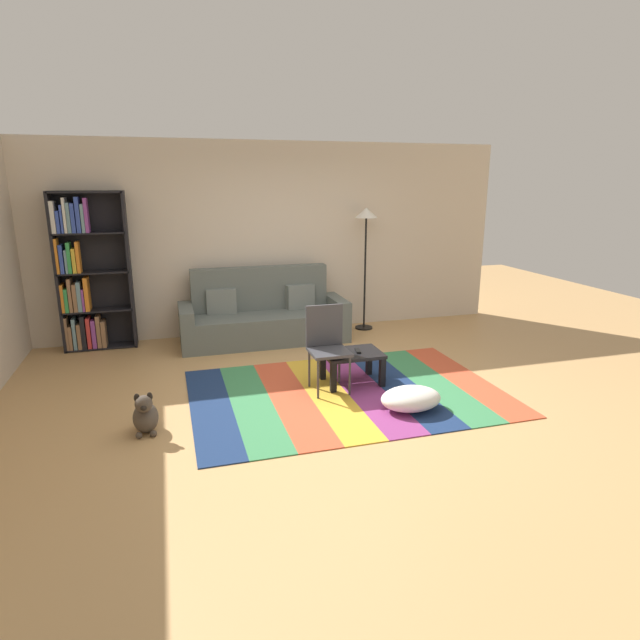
{
  "coord_description": "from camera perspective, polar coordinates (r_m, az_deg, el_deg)",
  "views": [
    {
      "loc": [
        -1.56,
        -4.94,
        2.16
      ],
      "look_at": [
        0.05,
        0.5,
        0.65
      ],
      "focal_mm": 29.49,
      "sensor_mm": 36.0,
      "label": 1
    }
  ],
  "objects": [
    {
      "name": "ground_plane",
      "position": [
        5.61,
        0.99,
        -7.73
      ],
      "size": [
        14.0,
        14.0,
        0.0
      ],
      "primitive_type": "plane",
      "color": "tan"
    },
    {
      "name": "back_wall",
      "position": [
        7.7,
        -4.72,
        8.79
      ],
      "size": [
        6.8,
        0.1,
        2.7
      ],
      "primitive_type": "cube",
      "color": "beige",
      "rests_on": "ground_plane"
    },
    {
      "name": "rug",
      "position": [
        5.58,
        2.89,
        -7.86
      ],
      "size": [
        3.2,
        2.22,
        0.01
      ],
      "color": "navy",
      "rests_on": "ground_plane"
    },
    {
      "name": "couch",
      "position": [
        7.31,
        -6.15,
        0.35
      ],
      "size": [
        2.26,
        0.8,
        1.0
      ],
      "color": "#59605B",
      "rests_on": "ground_plane"
    },
    {
      "name": "bookshelf",
      "position": [
        7.41,
        -24.11,
        4.28
      ],
      "size": [
        0.9,
        0.28,
        2.04
      ],
      "color": "black",
      "rests_on": "ground_plane"
    },
    {
      "name": "coffee_table",
      "position": [
        5.73,
        3.51,
        -4.16
      ],
      "size": [
        0.63,
        0.47,
        0.35
      ],
      "color": "black",
      "rests_on": "rug"
    },
    {
      "name": "pouf",
      "position": [
        5.2,
        9.83,
        -8.4
      ],
      "size": [
        0.6,
        0.43,
        0.22
      ],
      "primitive_type": "ellipsoid",
      "color": "white",
      "rests_on": "rug"
    },
    {
      "name": "dog",
      "position": [
        4.94,
        -18.42,
        -9.79
      ],
      "size": [
        0.22,
        0.35,
        0.4
      ],
      "color": "#473D33",
      "rests_on": "ground_plane"
    },
    {
      "name": "standing_lamp",
      "position": [
        7.7,
        5.01,
        9.85
      ],
      "size": [
        0.32,
        0.32,
        1.79
      ],
      "color": "black",
      "rests_on": "ground_plane"
    },
    {
      "name": "tv_remote",
      "position": [
        5.73,
        4.11,
        -3.34
      ],
      "size": [
        0.07,
        0.16,
        0.02
      ],
      "primitive_type": "cube",
      "rotation": [
        0.0,
        0.0,
        -0.18
      ],
      "color": "black",
      "rests_on": "coffee_table"
    },
    {
      "name": "folding_chair",
      "position": [
        5.51,
        0.74,
        -2.27
      ],
      "size": [
        0.4,
        0.4,
        0.9
      ],
      "rotation": [
        0.0,
        0.0,
        -0.89
      ],
      "color": "#38383D",
      "rests_on": "ground_plane"
    }
  ]
}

